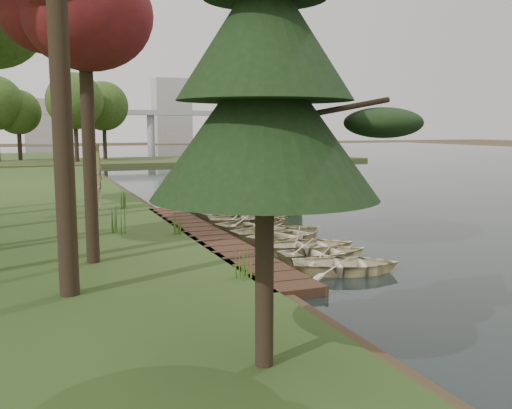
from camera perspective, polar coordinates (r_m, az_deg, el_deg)
name	(u,v)px	position (r m, az deg, el deg)	size (l,w,h in m)	color
ground	(248,240)	(22.50, -0.80, -3.53)	(300.00, 300.00, 0.00)	#3D2F1D
water	(478,176)	(55.69, 21.33, 2.68)	(130.00, 200.00, 0.05)	black
boardwalk	(209,239)	(21.97, -4.72, -3.44)	(1.60, 16.00, 0.30)	#392316
peninsula	(166,161)	(72.51, -8.96, 4.32)	(50.00, 14.00, 0.45)	#38421D
far_trees	(138,111)	(71.76, -11.69, 9.17)	(45.60, 5.60, 8.80)	black
bridge	(119,116)	(142.10, -13.58, 8.57)	(95.90, 4.00, 8.60)	#A5A5A0
building_a	(172,111)	(165.10, -8.43, 9.22)	(10.00, 8.00, 18.00)	#A5A5A0
building_b	(40,122)	(165.67, -20.80, 7.76)	(8.00, 8.00, 12.00)	#A5A5A0
rowboat_0	(346,262)	(17.39, 8.95, -5.68)	(2.32, 3.25, 0.67)	beige
rowboat_1	(324,251)	(18.95, 6.83, -4.59)	(2.20, 3.07, 0.64)	beige
rowboat_2	(308,243)	(19.91, 5.25, -3.90)	(2.37, 3.31, 0.69)	beige
rowboat_3	(290,232)	(21.67, 3.41, -2.81)	(2.66, 3.73, 0.77)	beige
rowboat_4	(272,229)	(22.57, 1.62, -2.48)	(2.38, 3.33, 0.69)	beige
rowboat_5	(254,222)	(24.26, -0.18, -1.74)	(2.44, 3.42, 0.71)	beige
rowboat_6	(250,217)	(25.35, -0.58, -1.26)	(2.67, 3.73, 0.77)	beige
rowboat_7	(240,211)	(26.98, -1.63, -0.67)	(2.82, 3.96, 0.82)	beige
rowboat_8	(230,209)	(28.02, -2.65, -0.41)	(2.65, 3.71, 0.77)	beige
rowboat_9	(217,205)	(29.81, -3.92, -0.05)	(2.24, 3.13, 0.65)	teal
rowboat_10	(212,201)	(31.16, -4.39, 0.39)	(2.62, 3.67, 0.76)	beige
stored_rowboat	(98,204)	(29.31, -15.53, 0.08)	(2.35, 3.29, 0.68)	beige
tree_2	(83,3)	(18.10, -16.88, 18.70)	(3.50, 3.50, 9.25)	black
pine_tree	(265,73)	(9.46, 0.88, 12.98)	(3.80, 3.80, 8.01)	black
reeds_0	(243,261)	(15.53, -1.32, -5.70)	(0.60, 0.60, 0.97)	#3F661E
reeds_1	(179,223)	(22.22, -7.69, -1.81)	(0.60, 0.60, 0.88)	#3F661E
reeds_2	(119,218)	(22.86, -13.55, -1.37)	(0.60, 0.60, 1.13)	#3F661E
reeds_3	(125,198)	(29.75, -13.01, 0.62)	(0.60, 0.60, 1.04)	#3F661E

